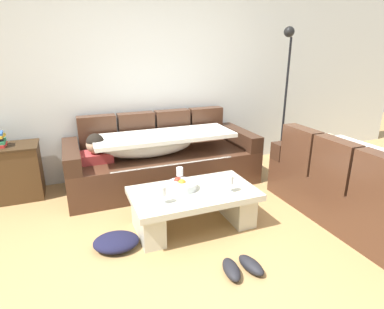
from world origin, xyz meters
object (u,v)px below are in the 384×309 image
object	(u,v)px
couch_along_wall	(160,159)
fruit_bowl	(182,185)
wine_glass_near_left	(162,192)
wine_glass_far_back	(180,172)
wine_glass_near_right	(230,181)
crumpled_garment	(116,242)
couch_near_window	(357,188)
pair_of_shoes	(241,267)
coffee_table	(194,204)
side_cabinet	(8,173)
floor_lamp	(285,90)
open_magazine	(224,183)

from	to	relation	value
couch_along_wall	fruit_bowl	size ratio (longest dim) A/B	8.39
wine_glass_near_left	wine_glass_far_back	world-z (taller)	same
wine_glass_near_right	crumpled_garment	world-z (taller)	wine_glass_near_right
couch_near_window	wine_glass_near_right	distance (m)	1.34
wine_glass_near_left	pair_of_shoes	world-z (taller)	wine_glass_near_left
couch_along_wall	couch_near_window	world-z (taller)	same
wine_glass_near_right	coffee_table	bearing A→B (deg)	154.83
fruit_bowl	wine_glass_near_left	size ratio (longest dim) A/B	1.69
wine_glass_near_left	coffee_table	bearing A→B (deg)	22.15
wine_glass_far_back	crumpled_garment	bearing A→B (deg)	-155.83
wine_glass_far_back	pair_of_shoes	bearing A→B (deg)	-81.38
wine_glass_near_left	wine_glass_near_right	distance (m)	0.66
couch_near_window	crumpled_garment	bearing A→B (deg)	81.38
fruit_bowl	side_cabinet	distance (m)	2.09
couch_along_wall	side_cabinet	size ratio (longest dim) A/B	3.26
wine_glass_far_back	floor_lamp	xyz separation A→B (m)	(1.94, 0.96, 0.62)
couch_near_window	crumpled_garment	world-z (taller)	couch_near_window
floor_lamp	couch_along_wall	bearing A→B (deg)	-178.09
wine_glass_near_left	floor_lamp	distance (m)	2.66
couch_near_window	pair_of_shoes	world-z (taller)	couch_near_window
couch_near_window	wine_glass_near_left	xyz separation A→B (m)	(-1.96, 0.31, 0.16)
wine_glass_near_right	wine_glass_far_back	xyz separation A→B (m)	(-0.37, 0.37, 0.00)
open_magazine	crumpled_garment	world-z (taller)	open_magazine
fruit_bowl	wine_glass_near_right	xyz separation A→B (m)	(0.40, -0.23, 0.08)
open_magazine	crumpled_garment	size ratio (longest dim) A/B	0.70
wine_glass_near_left	pair_of_shoes	bearing A→B (deg)	-55.34
wine_glass_near_right	crumpled_garment	size ratio (longest dim) A/B	0.42
fruit_bowl	wine_glass_near_right	world-z (taller)	wine_glass_near_right
coffee_table	wine_glass_near_right	bearing A→B (deg)	-25.17
coffee_table	pair_of_shoes	world-z (taller)	coffee_table
side_cabinet	crumpled_garment	distance (m)	1.76
coffee_table	wine_glass_far_back	bearing A→B (deg)	105.04
couch_along_wall	coffee_table	size ratio (longest dim) A/B	1.96
floor_lamp	pair_of_shoes	xyz separation A→B (m)	(-1.78, -1.96, -1.07)
coffee_table	pair_of_shoes	size ratio (longest dim) A/B	3.60
wine_glass_near_left	pair_of_shoes	distance (m)	0.90
floor_lamp	wine_glass_near_right	bearing A→B (deg)	-139.69
coffee_table	side_cabinet	bearing A→B (deg)	142.58
wine_glass_far_back	open_magazine	world-z (taller)	wine_glass_far_back
open_magazine	couch_along_wall	bearing A→B (deg)	107.35
side_cabinet	floor_lamp	xyz separation A→B (m)	(3.63, -0.16, 0.80)
wine_glass_near_right	floor_lamp	xyz separation A→B (m)	(1.56, 1.33, 0.62)
pair_of_shoes	crumpled_garment	bearing A→B (deg)	141.55
couch_near_window	wine_glass_far_back	bearing A→B (deg)	67.80
wine_glass_near_right	couch_near_window	bearing A→B (deg)	-13.42
couch_near_window	pair_of_shoes	xyz separation A→B (m)	(-1.52, -0.33, -0.29)
couch_near_window	open_magazine	distance (m)	1.35
couch_along_wall	pair_of_shoes	xyz separation A→B (m)	(0.10, -1.90, -0.29)
wine_glass_near_left	crumpled_garment	bearing A→B (deg)	173.57
coffee_table	wine_glass_near_left	distance (m)	0.46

